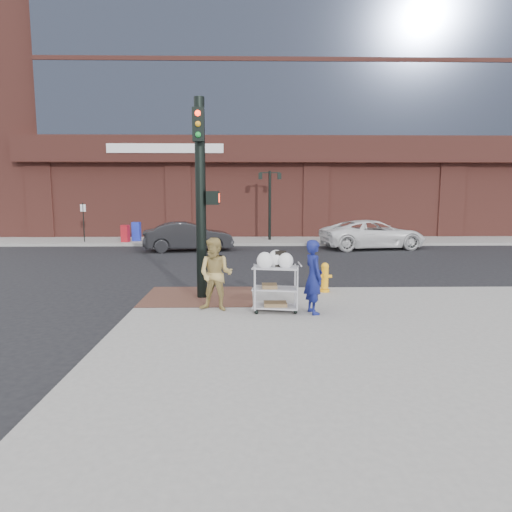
{
  "coord_description": "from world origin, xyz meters",
  "views": [
    {
      "loc": [
        0.66,
        -10.76,
        2.78
      ],
      "look_at": [
        0.89,
        0.6,
        1.25
      ],
      "focal_mm": 32.0,
      "sensor_mm": 36.0,
      "label": 1
    }
  ],
  "objects_px": {
    "traffic_signal_pole": "(201,193)",
    "pedestrian_tan": "(216,274)",
    "fire_hydrant": "(325,277)",
    "minivan_white": "(373,234)",
    "sedan_dark": "(188,236)",
    "lamp_post": "(270,198)",
    "utility_cart": "(275,284)",
    "woman_blue": "(314,277)"
  },
  "relations": [
    {
      "from": "lamp_post",
      "to": "pedestrian_tan",
      "type": "xyz_separation_m",
      "value": [
        -2.05,
        -16.54,
        -1.63
      ]
    },
    {
      "from": "sedan_dark",
      "to": "minivan_white",
      "type": "xyz_separation_m",
      "value": [
        9.45,
        0.74,
        0.02
      ]
    },
    {
      "from": "traffic_signal_pole",
      "to": "sedan_dark",
      "type": "bearing_deg",
      "value": 99.11
    },
    {
      "from": "traffic_signal_pole",
      "to": "pedestrian_tan",
      "type": "distance_m",
      "value": 2.3
    },
    {
      "from": "traffic_signal_pole",
      "to": "pedestrian_tan",
      "type": "relative_size",
      "value": 3.0
    },
    {
      "from": "lamp_post",
      "to": "pedestrian_tan",
      "type": "bearing_deg",
      "value": -97.07
    },
    {
      "from": "pedestrian_tan",
      "to": "lamp_post",
      "type": "bearing_deg",
      "value": 97.69
    },
    {
      "from": "traffic_signal_pole",
      "to": "minivan_white",
      "type": "distance_m",
      "value": 14.29
    },
    {
      "from": "pedestrian_tan",
      "to": "fire_hydrant",
      "type": "distance_m",
      "value": 3.47
    },
    {
      "from": "minivan_white",
      "to": "utility_cart",
      "type": "distance_m",
      "value": 14.59
    },
    {
      "from": "utility_cart",
      "to": "lamp_post",
      "type": "bearing_deg",
      "value": 87.6
    },
    {
      "from": "lamp_post",
      "to": "fire_hydrant",
      "type": "distance_m",
      "value": 14.75
    },
    {
      "from": "minivan_white",
      "to": "utility_cart",
      "type": "xyz_separation_m",
      "value": [
        -5.89,
        -13.34,
        0.04
      ]
    },
    {
      "from": "woman_blue",
      "to": "minivan_white",
      "type": "distance_m",
      "value": 14.41
    },
    {
      "from": "minivan_white",
      "to": "fire_hydrant",
      "type": "bearing_deg",
      "value": 148.96
    },
    {
      "from": "traffic_signal_pole",
      "to": "fire_hydrant",
      "type": "distance_m",
      "value": 4.02
    },
    {
      "from": "woman_blue",
      "to": "sedan_dark",
      "type": "height_order",
      "value": "woman_blue"
    },
    {
      "from": "pedestrian_tan",
      "to": "sedan_dark",
      "type": "height_order",
      "value": "pedestrian_tan"
    },
    {
      "from": "traffic_signal_pole",
      "to": "utility_cart",
      "type": "bearing_deg",
      "value": -39.59
    },
    {
      "from": "lamp_post",
      "to": "pedestrian_tan",
      "type": "distance_m",
      "value": 16.75
    },
    {
      "from": "minivan_white",
      "to": "fire_hydrant",
      "type": "height_order",
      "value": "minivan_white"
    },
    {
      "from": "lamp_post",
      "to": "woman_blue",
      "type": "distance_m",
      "value": 16.93
    },
    {
      "from": "sedan_dark",
      "to": "utility_cart",
      "type": "bearing_deg",
      "value": -174.86
    },
    {
      "from": "sedan_dark",
      "to": "utility_cart",
      "type": "height_order",
      "value": "utility_cart"
    },
    {
      "from": "lamp_post",
      "to": "minivan_white",
      "type": "xyz_separation_m",
      "value": [
        5.19,
        -3.35,
        -1.87
      ]
    },
    {
      "from": "sedan_dark",
      "to": "fire_hydrant",
      "type": "distance_m",
      "value": 11.64
    },
    {
      "from": "woman_blue",
      "to": "sedan_dark",
      "type": "distance_m",
      "value": 13.49
    },
    {
      "from": "traffic_signal_pole",
      "to": "pedestrian_tan",
      "type": "bearing_deg",
      "value": -72.04
    },
    {
      "from": "traffic_signal_pole",
      "to": "fire_hydrant",
      "type": "bearing_deg",
      "value": 11.18
    },
    {
      "from": "sedan_dark",
      "to": "lamp_post",
      "type": "bearing_deg",
      "value": -56.8
    },
    {
      "from": "woman_blue",
      "to": "minivan_white",
      "type": "height_order",
      "value": "woman_blue"
    },
    {
      "from": "fire_hydrant",
      "to": "sedan_dark",
      "type": "bearing_deg",
      "value": 115.68
    },
    {
      "from": "lamp_post",
      "to": "sedan_dark",
      "type": "xyz_separation_m",
      "value": [
        -4.26,
        -4.09,
        -1.9
      ]
    },
    {
      "from": "woman_blue",
      "to": "minivan_white",
      "type": "xyz_separation_m",
      "value": [
        5.06,
        13.49,
        -0.23
      ]
    },
    {
      "from": "woman_blue",
      "to": "pedestrian_tan",
      "type": "relative_size",
      "value": 0.99
    },
    {
      "from": "utility_cart",
      "to": "fire_hydrant",
      "type": "relative_size",
      "value": 1.73
    },
    {
      "from": "fire_hydrant",
      "to": "minivan_white",
      "type": "bearing_deg",
      "value": 68.55
    },
    {
      "from": "utility_cart",
      "to": "fire_hydrant",
      "type": "distance_m",
      "value": 2.59
    },
    {
      "from": "woman_blue",
      "to": "traffic_signal_pole",
      "type": "bearing_deg",
      "value": 43.81
    },
    {
      "from": "fire_hydrant",
      "to": "traffic_signal_pole",
      "type": "bearing_deg",
      "value": -168.82
    },
    {
      "from": "pedestrian_tan",
      "to": "minivan_white",
      "type": "bearing_deg",
      "value": 75.98
    },
    {
      "from": "pedestrian_tan",
      "to": "utility_cart",
      "type": "height_order",
      "value": "pedestrian_tan"
    }
  ]
}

